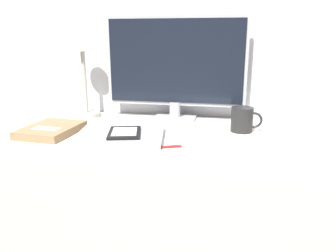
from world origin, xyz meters
name	(u,v)px	position (x,y,z in m)	size (l,w,h in m)	color
wall_back	(184,9)	(0.00, 0.58, 1.20)	(3.60, 0.05, 2.40)	silver
desk	(168,219)	(0.00, 0.18, 0.35)	(1.14, 0.71, 0.71)	silver
monitor	(175,65)	(-0.02, 0.47, 0.96)	(0.63, 0.11, 0.46)	#B7B7BC
keyboard	(218,143)	(0.19, 0.12, 0.72)	(0.32, 0.11, 0.01)	silver
laptop	(120,136)	(-0.17, 0.12, 0.72)	(0.35, 0.29, 0.02)	#A3A3A8
ereader	(125,133)	(-0.15, 0.12, 0.74)	(0.15, 0.18, 0.01)	black
desk_lamp	(84,67)	(-0.44, 0.44, 0.94)	(0.13, 0.13, 0.38)	#BCB7AD
notebook	(51,130)	(-0.46, 0.14, 0.72)	(0.20, 0.25, 0.03)	#93704C
coffee_mug	(243,119)	(0.28, 0.31, 0.76)	(0.12, 0.09, 0.10)	black
pen	(164,147)	(0.01, 0.05, 0.71)	(0.14, 0.06, 0.01)	maroon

